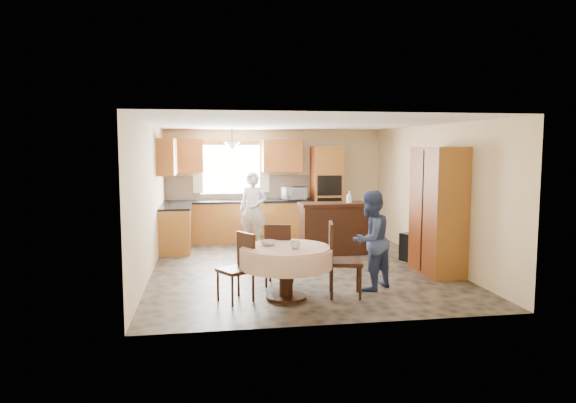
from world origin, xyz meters
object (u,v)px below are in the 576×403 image
(oven_tower, at_px, (326,193))
(chair_back, at_px, (279,252))
(dining_table, at_px, (286,258))
(chair_right, at_px, (339,256))
(cupboard, at_px, (438,211))
(person_sink, at_px, (253,210))
(chair_left, at_px, (240,264))
(person_dining, at_px, (370,240))
(sideboard, at_px, (333,230))

(oven_tower, bearing_deg, chair_back, -113.07)
(dining_table, distance_m, chair_right, 0.76)
(oven_tower, height_order, chair_back, oven_tower)
(cupboard, xyz_separation_m, chair_right, (-1.97, -1.06, -0.47))
(chair_right, bearing_deg, oven_tower, 0.52)
(chair_right, height_order, person_sink, person_sink)
(oven_tower, bearing_deg, chair_left, -116.83)
(dining_table, relative_size, chair_right, 1.22)
(cupboard, height_order, chair_left, cupboard)
(chair_left, distance_m, person_dining, 1.97)
(sideboard, height_order, person_sink, person_sink)
(chair_left, bearing_deg, chair_right, 57.21)
(oven_tower, xyz_separation_m, dining_table, (-1.65, -4.54, -0.49))
(chair_right, bearing_deg, chair_left, 100.63)
(chair_left, relative_size, person_sink, 0.58)
(sideboard, relative_size, person_dining, 0.91)
(oven_tower, relative_size, person_sink, 1.33)
(chair_left, height_order, chair_right, chair_right)
(chair_back, bearing_deg, cupboard, -154.36)
(cupboard, bearing_deg, dining_table, -158.85)
(oven_tower, height_order, person_dining, oven_tower)
(dining_table, xyz_separation_m, chair_right, (0.75, -0.01, 0.01))
(oven_tower, bearing_deg, dining_table, -109.98)
(oven_tower, distance_m, dining_table, 4.86)
(oven_tower, bearing_deg, sideboard, -98.69)
(cupboard, xyz_separation_m, chair_left, (-3.36, -1.04, -0.54))
(chair_left, height_order, person_sink, person_sink)
(cupboard, distance_m, chair_right, 2.28)
(oven_tower, bearing_deg, cupboard, -72.94)
(sideboard, relative_size, chair_left, 1.44)
(sideboard, distance_m, chair_back, 2.58)
(oven_tower, height_order, chair_right, oven_tower)
(person_sink, bearing_deg, cupboard, -22.27)
(person_dining, bearing_deg, oven_tower, -130.45)
(chair_right, bearing_deg, person_sink, 25.07)
(oven_tower, relative_size, sideboard, 1.59)
(oven_tower, distance_m, sideboard, 1.84)
(sideboard, distance_m, chair_left, 3.46)
(dining_table, relative_size, person_dining, 0.88)
(oven_tower, height_order, cupboard, oven_tower)
(sideboard, distance_m, dining_table, 3.14)
(dining_table, height_order, person_sink, person_sink)
(oven_tower, relative_size, chair_right, 2.02)
(sideboard, height_order, cupboard, cupboard)
(chair_left, xyz_separation_m, person_sink, (0.52, 3.63, 0.28))
(dining_table, bearing_deg, sideboard, 63.78)
(chair_left, height_order, chair_back, chair_back)
(chair_back, bearing_deg, person_sink, -70.77)
(oven_tower, distance_m, chair_left, 5.10)
(dining_table, distance_m, chair_back, 0.65)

